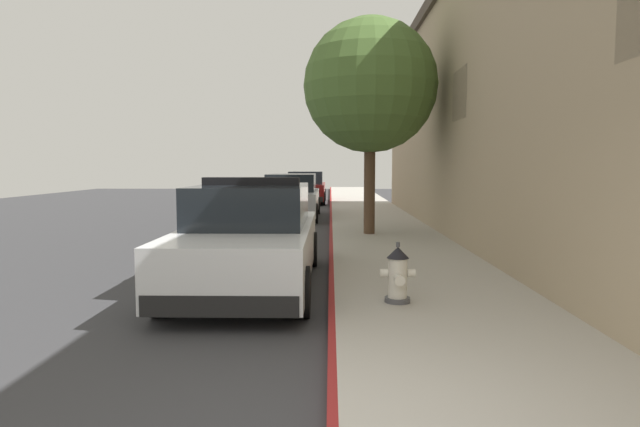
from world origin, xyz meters
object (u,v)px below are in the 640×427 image
at_px(parked_car_dark_far, 306,188).
at_px(street_tree, 370,86).
at_px(police_cruiser, 251,238).
at_px(fire_hydrant, 398,275).
at_px(parked_car_silver_ahead, 292,197).

height_order(parked_car_dark_far, street_tree, street_tree).
bearing_deg(street_tree, parked_car_dark_far, 99.26).
height_order(police_cruiser, fire_hydrant, police_cruiser).
xyz_separation_m(fire_hydrant, street_tree, (0.14, 6.91, 3.31)).
bearing_deg(fire_hydrant, parked_car_silver_ahead, 100.12).
bearing_deg(parked_car_dark_far, police_cruiser, -90.02).
height_order(fire_hydrant, street_tree, street_tree).
bearing_deg(parked_car_silver_ahead, street_tree, -66.91).
relative_size(police_cruiser, street_tree, 0.91).
bearing_deg(fire_hydrant, street_tree, 88.88).
distance_m(parked_car_dark_far, fire_hydrant, 20.45).
relative_size(parked_car_silver_ahead, street_tree, 0.91).
bearing_deg(police_cruiser, parked_car_silver_ahead, 90.82).
xyz_separation_m(police_cruiser, fire_hydrant, (2.06, -1.54, -0.25)).
bearing_deg(parked_car_silver_ahead, parked_car_dark_far, 88.84).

